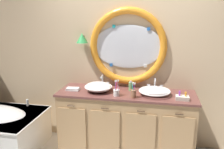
% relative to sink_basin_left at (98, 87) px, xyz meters
% --- Properties ---
extents(back_wall_assembly, '(6.40, 0.26, 2.60)m').
position_rel_sink_basin_left_xyz_m(back_wall_assembly, '(0.36, 0.35, 0.35)').
color(back_wall_assembly, '#D6B78E').
rests_on(back_wall_assembly, ground_plane).
extents(vanity_counter, '(1.92, 0.63, 0.91)m').
position_rel_sink_basin_left_xyz_m(vanity_counter, '(0.39, 0.03, -0.52)').
color(vanity_counter, tan).
rests_on(vanity_counter, ground_plane).
extents(sink_basin_left, '(0.39, 0.39, 0.13)m').
position_rel_sink_basin_left_xyz_m(sink_basin_left, '(0.00, 0.00, 0.00)').
color(sink_basin_left, white).
rests_on(sink_basin_left, vanity_counter).
extents(sink_basin_right, '(0.43, 0.43, 0.11)m').
position_rel_sink_basin_left_xyz_m(sink_basin_right, '(0.78, 0.00, -0.01)').
color(sink_basin_right, white).
rests_on(sink_basin_right, vanity_counter).
extents(faucet_set_left, '(0.21, 0.14, 0.18)m').
position_rel_sink_basin_left_xyz_m(faucet_set_left, '(-0.00, 0.24, 0.00)').
color(faucet_set_left, silver).
rests_on(faucet_set_left, vanity_counter).
extents(faucet_set_right, '(0.24, 0.15, 0.17)m').
position_rel_sink_basin_left_xyz_m(faucet_set_right, '(0.78, 0.24, 0.00)').
color(faucet_set_right, silver).
rests_on(faucet_set_right, vanity_counter).
extents(toothbrush_holder_left, '(0.09, 0.09, 0.23)m').
position_rel_sink_basin_left_xyz_m(toothbrush_holder_left, '(0.28, -0.14, -0.01)').
color(toothbrush_holder_left, white).
rests_on(toothbrush_holder_left, vanity_counter).
extents(toothbrush_holder_right, '(0.08, 0.08, 0.21)m').
position_rel_sink_basin_left_xyz_m(toothbrush_holder_right, '(0.51, -0.17, -0.00)').
color(toothbrush_holder_right, '#996647').
rests_on(toothbrush_holder_right, vanity_counter).
extents(soap_dispenser, '(0.06, 0.07, 0.15)m').
position_rel_sink_basin_left_xyz_m(soap_dispenser, '(0.44, 0.13, -0.00)').
color(soap_dispenser, '#6BAD66').
rests_on(soap_dispenser, vanity_counter).
extents(folded_hand_towel, '(0.19, 0.11, 0.04)m').
position_rel_sink_basin_left_xyz_m(folded_hand_towel, '(-0.37, -0.03, -0.05)').
color(folded_hand_towel, white).
rests_on(folded_hand_towel, vanity_counter).
extents(toiletry_basket, '(0.16, 0.10, 0.12)m').
position_rel_sink_basin_left_xyz_m(toiletry_basket, '(1.14, -0.13, -0.04)').
color(toiletry_basket, beige).
rests_on(toiletry_basket, vanity_counter).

